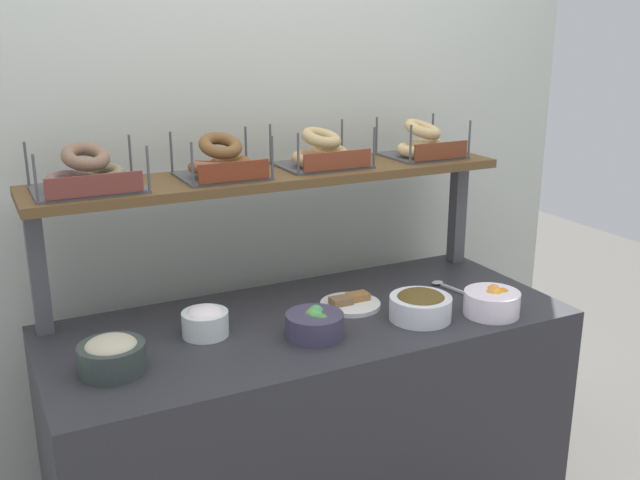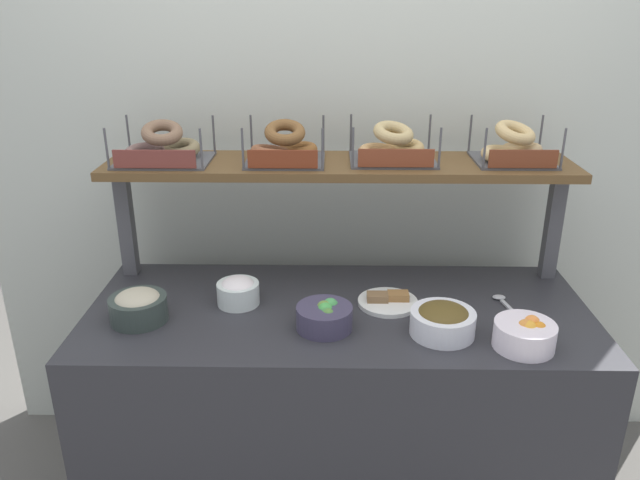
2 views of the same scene
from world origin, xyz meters
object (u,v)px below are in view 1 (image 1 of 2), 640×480
(bowl_cream_cheese, at_px, (205,321))
(bagel_basket_cinnamon_raisin, at_px, (221,162))
(bowl_tuna_salad, at_px, (112,355))
(serving_plate_white, at_px, (350,303))
(bagel_basket_poppy, at_px, (87,175))
(bagel_basket_sesame, at_px, (321,153))
(serving_spoon_near_plate, at_px, (446,286))
(bowl_fruit_salad, at_px, (492,302))
(bagel_basket_plain, at_px, (422,144))
(bowl_chocolate_spread, at_px, (420,305))
(bowl_veggie_mix, at_px, (315,324))

(bowl_cream_cheese, distance_m, bagel_basket_cinnamon_raisin, 0.51)
(bowl_tuna_salad, xyz_separation_m, serving_plate_white, (0.80, 0.12, -0.04))
(bowl_tuna_salad, bearing_deg, bagel_basket_poppy, 84.85)
(bowl_tuna_salad, xyz_separation_m, bagel_basket_sesame, (0.82, 0.37, 0.43))
(bowl_cream_cheese, height_order, serving_spoon_near_plate, bowl_cream_cheese)
(bowl_cream_cheese, distance_m, bowl_fruit_salad, 0.92)
(bowl_tuna_salad, bearing_deg, bowl_cream_cheese, 21.54)
(serving_plate_white, xyz_separation_m, bagel_basket_poppy, (-0.77, 0.22, 0.47))
(serving_plate_white, bearing_deg, bagel_basket_plain, 29.56)
(serving_spoon_near_plate, height_order, bagel_basket_poppy, bagel_basket_poppy)
(bowl_fruit_salad, height_order, bagel_basket_plain, bagel_basket_plain)
(bagel_basket_cinnamon_raisin, xyz_separation_m, bagel_basket_plain, (0.79, 0.02, -0.00))
(bowl_fruit_salad, relative_size, serving_plate_white, 0.90)
(bowl_fruit_salad, height_order, bagel_basket_cinnamon_raisin, bagel_basket_cinnamon_raisin)
(bagel_basket_cinnamon_raisin, bearing_deg, serving_spoon_near_plate, -16.82)
(bagel_basket_poppy, relative_size, bagel_basket_sesame, 1.07)
(bagel_basket_sesame, bearing_deg, bagel_basket_poppy, -178.01)
(bowl_fruit_salad, distance_m, bagel_basket_plain, 0.67)
(serving_spoon_near_plate, relative_size, bagel_basket_plain, 0.62)
(bagel_basket_plain, bearing_deg, bowl_chocolate_spread, -122.89)
(bagel_basket_cinnamon_raisin, bearing_deg, serving_plate_white, -32.87)
(bowl_tuna_salad, height_order, bagel_basket_plain, bagel_basket_plain)
(bagel_basket_sesame, bearing_deg, bowl_chocolate_spread, -73.25)
(bowl_veggie_mix, bearing_deg, serving_spoon_near_plate, 15.23)
(bowl_tuna_salad, relative_size, bagel_basket_cinnamon_raisin, 0.64)
(bowl_fruit_salad, distance_m, serving_spoon_near_plate, 0.27)
(bowl_veggie_mix, distance_m, serving_spoon_near_plate, 0.62)
(bagel_basket_sesame, relative_size, bagel_basket_plain, 1.05)
(bowl_chocolate_spread, relative_size, serving_plate_white, 0.99)
(bagel_basket_cinnamon_raisin, relative_size, bagel_basket_sesame, 0.95)
(bowl_tuna_salad, relative_size, serving_spoon_near_plate, 1.04)
(bowl_cream_cheese, relative_size, bowl_chocolate_spread, 0.71)
(serving_spoon_near_plate, xyz_separation_m, bagel_basket_sesame, (-0.37, 0.25, 0.47))
(bowl_veggie_mix, bearing_deg, serving_plate_white, 37.36)
(bagel_basket_sesame, bearing_deg, serving_plate_white, -94.05)
(bowl_cream_cheese, bearing_deg, bagel_basket_plain, 14.89)
(bowl_tuna_salad, bearing_deg, bowl_veggie_mix, -3.69)
(bowl_chocolate_spread, relative_size, bowl_fruit_salad, 1.10)
(bowl_veggie_mix, bearing_deg, bagel_basket_poppy, 145.83)
(bowl_veggie_mix, xyz_separation_m, bowl_cream_cheese, (-0.29, 0.16, 0.01))
(bowl_veggie_mix, height_order, serving_plate_white, bowl_veggie_mix)
(bowl_chocolate_spread, xyz_separation_m, bagel_basket_cinnamon_raisin, (-0.50, 0.42, 0.43))
(bagel_basket_plain, bearing_deg, serving_spoon_near_plate, -99.52)
(bowl_fruit_salad, relative_size, bagel_basket_plain, 0.64)
(bowl_fruit_salad, xyz_separation_m, bagel_basket_plain, (0.05, 0.51, 0.43))
(bowl_veggie_mix, bearing_deg, bowl_tuna_salad, 176.31)
(bagel_basket_plain, bearing_deg, bowl_fruit_salad, -95.90)
(bowl_chocolate_spread, height_order, bowl_fruit_salad, bowl_chocolate_spread)
(bowl_chocolate_spread, distance_m, bowl_fruit_salad, 0.24)
(bowl_veggie_mix, xyz_separation_m, bagel_basket_sesame, (0.23, 0.41, 0.44))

